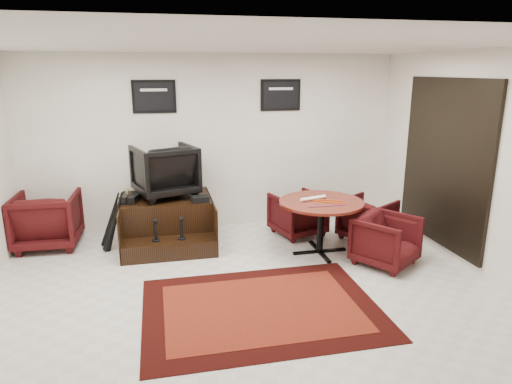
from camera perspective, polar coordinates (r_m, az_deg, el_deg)
The scene contains 16 objects.
ground at distance 5.49m, azimuth -1.57°, elevation -12.60°, with size 6.00×6.00×0.00m, color silver.
room_shell at distance 5.13m, azimuth 2.53°, elevation 6.47°, with size 6.02×5.02×2.81m.
area_rug at distance 5.19m, azimuth 0.66°, elevation -14.29°, with size 2.57×1.92×0.01m.
shine_podium at distance 7.05m, azimuth -10.98°, elevation -3.68°, with size 1.33×1.37×0.69m.
shine_chair at distance 6.98m, azimuth -11.35°, elevation 2.94°, with size 0.84×0.79×0.87m, color black.
shoes_pair at distance 6.86m, azimuth -15.49°, elevation -0.79°, with size 0.30×0.34×0.11m.
polish_kit at distance 6.68m, azimuth -6.98°, elevation -0.88°, with size 0.25×0.17×0.08m, color black.
umbrella_black at distance 6.85m, azimuth -17.30°, elevation -3.47°, with size 0.34×0.13×0.90m, color black, non-canonical shape.
umbrella_hooked at distance 7.06m, azimuth -17.62°, elevation -3.20°, with size 0.32×0.12×0.85m, color black, non-canonical shape.
armchair_side at distance 7.38m, azimuth -24.65°, elevation -2.90°, with size 0.87×0.82×0.90m, color black.
meeting_table at distance 6.46m, azimuth 8.14°, elevation -1.90°, with size 1.18×1.18×0.77m.
table_chair_back at distance 7.25m, azimuth 5.22°, elevation -2.49°, with size 0.72×0.67×0.74m, color black.
table_chair_window at distance 7.23m, azimuth 13.77°, elevation -3.02°, with size 0.70×0.65×0.72m, color black.
table_chair_corner at distance 6.36m, azimuth 15.98°, elevation -5.57°, with size 0.72×0.68×0.74m, color black.
paper_roll at distance 6.46m, azimuth 7.13°, elevation -0.78°, with size 0.05×0.05×0.42m, color white.
table_clutter at distance 6.36m, azimuth 8.92°, elevation -1.30°, with size 0.56×0.37×0.01m.
Camera 1 is at (-0.90, -4.78, 2.55)m, focal length 32.00 mm.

